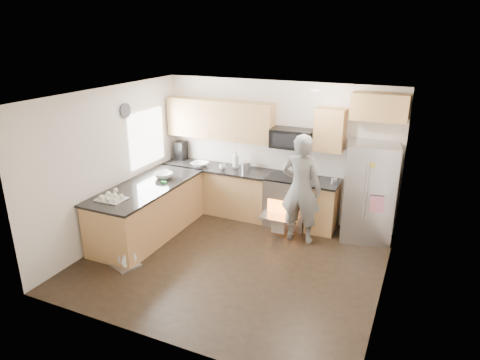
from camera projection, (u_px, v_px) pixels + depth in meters
The scene contains 8 objects.
ground at pixel (232, 261), 6.77m from camera, with size 4.50×4.50×0.00m, color black.
room_shell at pixel (230, 159), 6.23m from camera, with size 4.54×4.04×2.62m.
back_cabinet_run at pixel (243, 167), 8.17m from camera, with size 4.45×0.64×2.50m.
peninsula at pixel (148, 210), 7.50m from camera, with size 0.96×2.36×1.03m.
stove_range at pixel (289, 190), 7.85m from camera, with size 0.76×0.97×1.79m.
refrigerator at pixel (369, 192), 7.25m from camera, with size 0.93×0.78×1.70m.
person at pixel (301, 189), 7.14m from camera, with size 0.69×0.45×1.89m, color slate.
dish_rack at pixel (124, 260), 6.64m from camera, with size 0.55×0.50×0.28m.
Camera 1 is at (2.56, -5.36, 3.49)m, focal length 32.00 mm.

